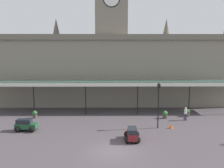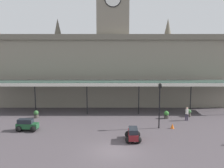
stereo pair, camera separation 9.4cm
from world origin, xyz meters
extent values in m
plane|color=#484045|center=(0.00, 0.00, 0.00)|extent=(140.00, 140.00, 0.00)
cube|color=gray|center=(0.00, 19.24, 5.39)|extent=(38.20, 6.68, 10.79)
cube|color=#6C6558|center=(0.00, 15.75, 10.39)|extent=(38.20, 0.30, 0.80)
cube|color=gray|center=(0.00, 19.24, 14.89)|extent=(4.80, 4.80, 8.20)
cone|color=#5F594E|center=(-8.60, 19.24, 12.09)|extent=(1.10, 1.10, 2.60)
cone|color=#5F594E|center=(8.60, 19.24, 12.09)|extent=(1.10, 1.10, 2.60)
cube|color=#38564C|center=(0.00, 13.70, 4.19)|extent=(34.57, 3.20, 0.16)
cube|color=silver|center=(0.00, 12.10, 3.99)|extent=(34.57, 0.12, 0.44)
cylinder|color=black|center=(-10.37, 12.25, 2.06)|extent=(0.14, 0.14, 4.11)
cylinder|color=black|center=(-3.46, 12.25, 2.06)|extent=(0.14, 0.14, 4.11)
cylinder|color=black|center=(3.46, 12.25, 2.06)|extent=(0.14, 0.14, 4.11)
cylinder|color=black|center=(10.37, 12.25, 2.06)|extent=(0.14, 0.14, 4.11)
cube|color=maroon|center=(1.88, 2.53, 0.54)|extent=(0.97, 2.28, 0.55)
cube|color=#1E232B|center=(1.88, 2.33, 1.05)|extent=(0.88, 1.58, 0.45)
sphere|color=black|center=(1.46, 3.32, 0.32)|extent=(0.64, 0.64, 0.64)
sphere|color=black|center=(2.36, 3.29, 0.32)|extent=(0.64, 0.64, 0.64)
sphere|color=black|center=(1.41, 1.77, 0.32)|extent=(0.64, 0.64, 0.64)
sphere|color=black|center=(2.31, 1.74, 0.32)|extent=(0.64, 0.64, 0.64)
cube|color=#1E512D|center=(-9.15, 5.36, 0.54)|extent=(2.29, 1.01, 0.55)
cube|color=#1E232B|center=(-9.35, 5.37, 1.05)|extent=(1.59, 0.91, 0.45)
sphere|color=black|center=(-8.35, 5.77, 0.32)|extent=(0.64, 0.64, 0.64)
sphere|color=black|center=(-8.39, 4.87, 0.32)|extent=(0.64, 0.64, 0.64)
sphere|color=black|center=(-9.90, 5.85, 0.32)|extent=(0.64, 0.64, 0.64)
sphere|color=black|center=(-9.94, 4.95, 0.32)|extent=(0.64, 0.64, 0.64)
cylinder|color=#3F384C|center=(9.12, 9.21, 0.41)|extent=(0.17, 0.17, 0.82)
cylinder|color=#3F384C|center=(8.90, 9.22, 0.41)|extent=(0.17, 0.17, 0.82)
cylinder|color=silver|center=(9.01, 9.21, 1.13)|extent=(0.34, 0.34, 0.62)
sphere|color=tan|center=(9.01, 9.21, 1.55)|extent=(0.23, 0.23, 0.23)
cylinder|color=black|center=(5.06, 6.21, 2.24)|extent=(0.13, 0.13, 4.48)
cube|color=black|center=(5.06, 6.21, 4.70)|extent=(0.30, 0.30, 0.44)
sphere|color=black|center=(5.06, 6.21, 4.98)|extent=(0.14, 0.14, 0.14)
cone|color=orange|center=(6.52, 6.12, 0.28)|extent=(0.40, 0.40, 0.56)
cylinder|color=#47423D|center=(-9.74, 10.36, 0.21)|extent=(0.56, 0.56, 0.42)
sphere|color=#326031|center=(-9.74, 10.36, 0.66)|extent=(0.60, 0.60, 0.60)
cylinder|color=#47423D|center=(9.81, 10.99, 0.21)|extent=(0.56, 0.56, 0.42)
sphere|color=#386435|center=(9.81, 10.99, 0.66)|extent=(0.60, 0.60, 0.60)
cylinder|color=#47423D|center=(6.72, 10.11, 0.21)|extent=(0.56, 0.56, 0.42)
sphere|color=#377C32|center=(6.72, 10.11, 0.66)|extent=(0.60, 0.60, 0.60)
camera|label=1|loc=(-0.21, -20.20, 8.61)|focal=39.78mm
camera|label=2|loc=(-0.12, -20.20, 8.61)|focal=39.78mm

